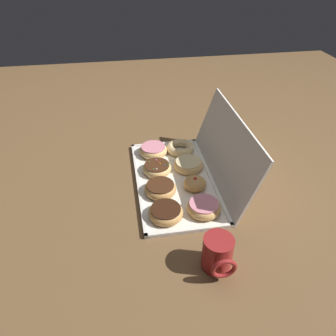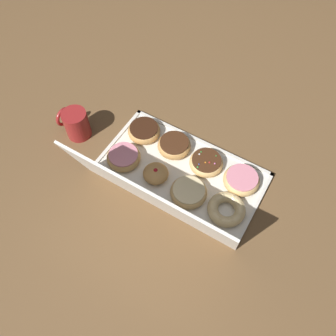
# 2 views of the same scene
# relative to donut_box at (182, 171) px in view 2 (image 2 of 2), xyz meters

# --- Properties ---
(ground_plane) EXTENTS (3.00, 3.00, 0.00)m
(ground_plane) POSITION_rel_donut_box_xyz_m (0.00, 0.00, -0.01)
(ground_plane) COLOR brown
(donut_box) EXTENTS (0.53, 0.29, 0.01)m
(donut_box) POSITION_rel_donut_box_xyz_m (0.00, 0.00, 0.00)
(donut_box) COLOR silver
(donut_box) RESTS_ON ground
(box_lid_open) EXTENTS (0.53, 0.09, 0.25)m
(box_lid_open) POSITION_rel_donut_box_xyz_m (0.00, 0.19, 0.12)
(box_lid_open) COLOR silver
(box_lid_open) RESTS_ON ground
(pink_frosted_donut_0) EXTENTS (0.12, 0.12, 0.04)m
(pink_frosted_donut_0) POSITION_rel_donut_box_xyz_m (-0.18, -0.06, 0.02)
(pink_frosted_donut_0) COLOR #E5B770
(pink_frosted_donut_0) RESTS_ON donut_box
(sprinkle_donut_1) EXTENTS (0.11, 0.11, 0.04)m
(sprinkle_donut_1) POSITION_rel_donut_box_xyz_m (-0.06, -0.06, 0.02)
(sprinkle_donut_1) COLOR #E5B770
(sprinkle_donut_1) RESTS_ON donut_box
(chocolate_frosted_donut_2) EXTENTS (0.11, 0.11, 0.04)m
(chocolate_frosted_donut_2) POSITION_rel_donut_box_xyz_m (0.07, -0.06, 0.02)
(chocolate_frosted_donut_2) COLOR tan
(chocolate_frosted_donut_2) RESTS_ON donut_box
(chocolate_frosted_donut_3) EXTENTS (0.11, 0.11, 0.04)m
(chocolate_frosted_donut_3) POSITION_rel_donut_box_xyz_m (0.19, -0.06, 0.02)
(chocolate_frosted_donut_3) COLOR tan
(chocolate_frosted_donut_3) RESTS_ON donut_box
(cruller_donut_4) EXTENTS (0.12, 0.12, 0.03)m
(cruller_donut_4) POSITION_rel_donut_box_xyz_m (-0.19, 0.06, 0.02)
(cruller_donut_4) COLOR #EACC8C
(cruller_donut_4) RESTS_ON donut_box
(glazed_ring_donut_5) EXTENTS (0.12, 0.12, 0.03)m
(glazed_ring_donut_5) POSITION_rel_donut_box_xyz_m (-0.06, 0.07, 0.02)
(glazed_ring_donut_5) COLOR #E5B770
(glazed_ring_donut_5) RESTS_ON donut_box
(jelly_filled_donut_6) EXTENTS (0.08, 0.08, 0.05)m
(jelly_filled_donut_6) POSITION_rel_donut_box_xyz_m (0.06, 0.06, 0.03)
(jelly_filled_donut_6) COLOR tan
(jelly_filled_donut_6) RESTS_ON donut_box
(pink_frosted_donut_7) EXTENTS (0.11, 0.11, 0.04)m
(pink_frosted_donut_7) POSITION_rel_donut_box_xyz_m (0.19, 0.06, 0.02)
(pink_frosted_donut_7) COLOR tan
(pink_frosted_donut_7) RESTS_ON donut_box
(coffee_mug) EXTENTS (0.10, 0.08, 0.10)m
(coffee_mug) POSITION_rel_donut_box_xyz_m (0.40, 0.05, 0.05)
(coffee_mug) COLOR maroon
(coffee_mug) RESTS_ON ground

